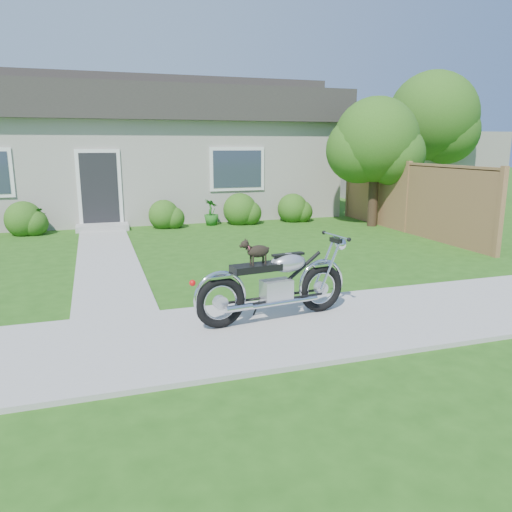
{
  "coord_description": "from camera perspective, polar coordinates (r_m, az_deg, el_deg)",
  "views": [
    {
      "loc": [
        -1.69,
        -5.68,
        2.33
      ],
      "look_at": [
        0.49,
        1.0,
        0.75
      ],
      "focal_mm": 35.0,
      "sensor_mm": 36.0,
      "label": 1
    }
  ],
  "objects": [
    {
      "name": "walkway",
      "position": [
        10.92,
        -16.68,
        -0.11
      ],
      "size": [
        1.2,
        8.0,
        0.03
      ],
      "primitive_type": "cube",
      "color": "#9E9B93",
      "rests_on": "ground"
    },
    {
      "name": "tree_far",
      "position": [
        19.96,
        19.95,
        14.34
      ],
      "size": [
        3.23,
        3.23,
        4.95
      ],
      "color": "#3D2B1C",
      "rests_on": "ground"
    },
    {
      "name": "fence",
      "position": [
        14.01,
        16.89,
        6.43
      ],
      "size": [
        0.12,
        6.62,
        1.9
      ],
      "color": "olive",
      "rests_on": "ground"
    },
    {
      "name": "sidewalk",
      "position": [
        6.35,
        -1.44,
        -8.63
      ],
      "size": [
        24.0,
        2.2,
        0.04
      ],
      "primitive_type": "cube",
      "color": "#9E9B93",
      "rests_on": "ground"
    },
    {
      "name": "ground",
      "position": [
        6.36,
        -1.44,
        -8.8
      ],
      "size": [
        80.0,
        80.0,
        0.0
      ],
      "primitive_type": "plane",
      "color": "#235114",
      "rests_on": "ground"
    },
    {
      "name": "motorcycle_with_dog",
      "position": [
        6.6,
        2.36,
        -3.09
      ],
      "size": [
        2.22,
        0.65,
        1.1
      ],
      "rotation": [
        0.0,
        0.0,
        0.13
      ],
      "color": "black",
      "rests_on": "sidewalk"
    },
    {
      "name": "potted_plant_right",
      "position": [
        14.72,
        -5.13,
        5.02
      ],
      "size": [
        0.58,
        0.58,
        0.77
      ],
      "primitive_type": "imported",
      "rotation": [
        0.0,
        0.0,
        2.05
      ],
      "color": "#21631B",
      "rests_on": "ground"
    },
    {
      "name": "tree_near",
      "position": [
        14.77,
        14.09,
        12.3
      ],
      "size": [
        2.46,
        2.38,
        3.64
      ],
      "color": "#3D2B1C",
      "rests_on": "ground"
    },
    {
      "name": "shrub_row",
      "position": [
        14.4,
        -11.32,
        4.69
      ],
      "size": [
        9.93,
        1.0,
        1.0
      ],
      "color": "#2C5717",
      "rests_on": "ground"
    },
    {
      "name": "potted_plant_left",
      "position": [
        14.44,
        -23.78,
        3.74
      ],
      "size": [
        0.8,
        0.75,
        0.72
      ],
      "primitive_type": "imported",
      "rotation": [
        0.0,
        0.0,
        5.94
      ],
      "color": "#1D5F19",
      "rests_on": "ground"
    },
    {
      "name": "house",
      "position": [
        17.75,
        -12.91,
        11.79
      ],
      "size": [
        12.6,
        7.03,
        4.5
      ],
      "color": "#A8A297",
      "rests_on": "ground"
    }
  ]
}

